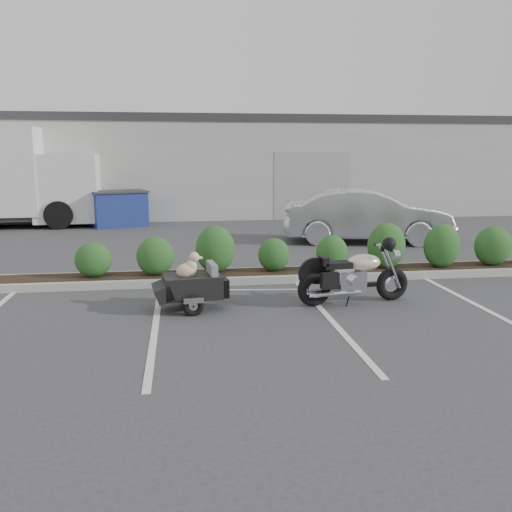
{
  "coord_description": "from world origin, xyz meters",
  "views": [
    {
      "loc": [
        -1.08,
        -8.56,
        2.57
      ],
      "look_at": [
        0.24,
        0.83,
        0.75
      ],
      "focal_mm": 38.0,
      "sensor_mm": 36.0,
      "label": 1
    }
  ],
  "objects": [
    {
      "name": "ground",
      "position": [
        0.0,
        0.0,
        0.0
      ],
      "size": [
        90.0,
        90.0,
        0.0
      ],
      "primitive_type": "plane",
      "color": "#38383A",
      "rests_on": "ground"
    },
    {
      "name": "planter_kerb",
      "position": [
        1.0,
        2.2,
        0.07
      ],
      "size": [
        12.0,
        1.0,
        0.15
      ],
      "primitive_type": "cube",
      "color": "#9E9E93",
      "rests_on": "ground"
    },
    {
      "name": "motorcycle",
      "position": [
        1.85,
        0.17,
        0.47
      ],
      "size": [
        2.05,
        0.76,
        1.18
      ],
      "rotation": [
        0.0,
        0.0,
        0.12
      ],
      "color": "black",
      "rests_on": "ground"
    },
    {
      "name": "building",
      "position": [
        0.0,
        17.0,
        2.0
      ],
      "size": [
        26.0,
        10.0,
        4.0
      ],
      "primitive_type": "cube",
      "color": "#9EA099",
      "rests_on": "ground"
    },
    {
      "name": "sedan",
      "position": [
        4.24,
        6.4,
        0.78
      ],
      "size": [
        4.97,
        2.61,
        1.56
      ],
      "primitive_type": "imported",
      "rotation": [
        0.0,
        0.0,
        1.36
      ],
      "color": "silver",
      "rests_on": "ground"
    },
    {
      "name": "pet_trailer",
      "position": [
        -0.93,
        0.19,
        0.41
      ],
      "size": [
        1.65,
        0.93,
        0.98
      ],
      "rotation": [
        0.0,
        0.0,
        0.12
      ],
      "color": "black",
      "rests_on": "ground"
    },
    {
      "name": "dumpster",
      "position": [
        -3.23,
        11.0,
        0.63
      ],
      "size": [
        2.22,
        1.85,
        1.25
      ],
      "rotation": [
        0.0,
        0.0,
        0.33
      ],
      "color": "navy",
      "rests_on": "ground"
    }
  ]
}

